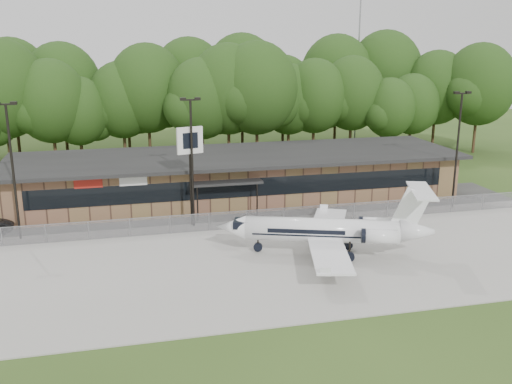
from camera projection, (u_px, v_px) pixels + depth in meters
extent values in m
plane|color=#2D4819|center=(324.00, 313.00, 31.10)|extent=(160.00, 160.00, 0.00)
cube|color=#9E9B93|center=(284.00, 259.00, 38.61)|extent=(64.00, 18.00, 0.08)
cube|color=#383835|center=(247.00, 211.00, 49.41)|extent=(50.00, 9.00, 0.06)
cube|color=brown|center=(236.00, 177.00, 53.13)|extent=(40.00, 10.00, 4.00)
cube|color=black|center=(248.00, 187.00, 48.33)|extent=(36.00, 0.08, 1.60)
cube|color=black|center=(237.00, 156.00, 52.10)|extent=(41.00, 11.50, 0.30)
cube|color=black|center=(226.00, 182.00, 47.16)|extent=(6.00, 1.60, 0.20)
cube|color=#A71D14|center=(88.00, 184.00, 45.11)|extent=(2.20, 0.06, 0.70)
cube|color=silver|center=(133.00, 181.00, 45.89)|extent=(2.20, 0.06, 0.70)
cube|color=gray|center=(259.00, 219.00, 45.00)|extent=(46.00, 0.03, 1.50)
cube|color=gray|center=(259.00, 210.00, 44.80)|extent=(46.00, 0.04, 0.04)
cylinder|color=gray|center=(358.00, 54.00, 77.87)|extent=(0.20, 0.20, 25.00)
cylinder|color=black|center=(13.00, 174.00, 41.27)|extent=(0.18, 0.18, 10.00)
cube|color=black|center=(5.00, 104.00, 39.96)|extent=(1.20, 0.12, 0.12)
cube|color=black|center=(14.00, 103.00, 40.07)|extent=(0.45, 0.30, 0.22)
cylinder|color=black|center=(192.00, 165.00, 44.18)|extent=(0.18, 0.18, 10.00)
cube|color=black|center=(190.00, 100.00, 42.87)|extent=(1.20, 0.12, 0.12)
cube|color=black|center=(183.00, 99.00, 42.73)|extent=(0.45, 0.30, 0.22)
cube|color=black|center=(197.00, 99.00, 42.98)|extent=(0.45, 0.30, 0.22)
cylinder|color=black|center=(457.00, 152.00, 49.33)|extent=(0.18, 0.18, 10.00)
cube|color=black|center=(462.00, 93.00, 48.02)|extent=(1.20, 0.12, 0.12)
cube|color=black|center=(457.00, 93.00, 47.88)|extent=(0.45, 0.30, 0.22)
cube|color=black|center=(468.00, 92.00, 48.12)|extent=(0.45, 0.30, 0.22)
cylinder|color=white|center=(322.00, 231.00, 38.95)|extent=(10.38, 5.06, 1.67)
cone|color=white|center=(231.00, 228.00, 39.60)|extent=(2.52, 2.27, 1.67)
cone|color=white|center=(417.00, 232.00, 38.25)|extent=(2.72, 2.34, 1.67)
cube|color=white|center=(330.00, 256.00, 35.71)|extent=(4.25, 6.66, 0.13)
cube|color=white|center=(328.00, 222.00, 42.32)|extent=(4.25, 6.66, 0.13)
cylinder|color=white|center=(379.00, 237.00, 37.27)|extent=(2.47, 1.65, 0.94)
cylinder|color=white|center=(376.00, 225.00, 39.77)|extent=(2.47, 1.65, 0.94)
cube|color=white|center=(410.00, 211.00, 37.91)|extent=(2.46, 1.00, 3.14)
cube|color=white|center=(422.00, 192.00, 37.51)|extent=(2.88, 4.97, 0.10)
cube|color=black|center=(242.00, 224.00, 39.45)|extent=(1.40, 1.53, 0.52)
cube|color=black|center=(348.00, 252.00, 39.12)|extent=(1.62, 2.64, 0.73)
cylinder|color=black|center=(258.00, 248.00, 39.77)|extent=(0.80, 0.80, 0.23)
cylinder|color=black|center=(191.00, 180.00, 44.76)|extent=(0.28, 0.28, 7.58)
cube|color=silver|center=(190.00, 140.00, 43.95)|extent=(2.08, 0.75, 2.08)
cube|color=black|center=(190.00, 141.00, 43.84)|extent=(1.20, 0.34, 1.23)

